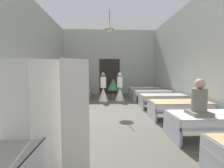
% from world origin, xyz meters
% --- Properties ---
extents(ground_plane, '(6.90, 10.82, 0.10)m').
position_xyz_m(ground_plane, '(0.00, 0.00, -0.05)').
color(ground_plane, '#59544C').
extents(room_shell, '(6.70, 10.42, 4.39)m').
position_xyz_m(room_shell, '(0.00, 1.31, 2.20)').
color(room_shell, '#B2B7AD').
rests_on(room_shell, ground).
extents(bed_left_row_1, '(1.90, 0.84, 0.57)m').
position_xyz_m(bed_left_row_1, '(-2.10, -2.21, 0.44)').
color(bed_left_row_1, '#B7BCC1').
rests_on(bed_left_row_1, ground).
extents(bed_right_row_1, '(1.90, 0.84, 0.57)m').
position_xyz_m(bed_right_row_1, '(2.10, -2.21, 0.44)').
color(bed_right_row_1, '#B7BCC1').
rests_on(bed_right_row_1, ground).
extents(bed_left_row_2, '(1.90, 0.84, 0.57)m').
position_xyz_m(bed_left_row_2, '(-2.10, -0.74, 0.44)').
color(bed_left_row_2, '#B7BCC1').
rests_on(bed_left_row_2, ground).
extents(bed_right_row_2, '(1.90, 0.84, 0.57)m').
position_xyz_m(bed_right_row_2, '(2.10, -0.74, 0.44)').
color(bed_right_row_2, '#B7BCC1').
rests_on(bed_right_row_2, ground).
extents(bed_left_row_3, '(1.90, 0.84, 0.57)m').
position_xyz_m(bed_left_row_3, '(-2.10, 0.74, 0.44)').
color(bed_left_row_3, '#B7BCC1').
rests_on(bed_left_row_3, ground).
extents(bed_right_row_3, '(1.90, 0.84, 0.57)m').
position_xyz_m(bed_right_row_3, '(2.10, 0.74, 0.44)').
color(bed_right_row_3, '#B7BCC1').
rests_on(bed_right_row_3, ground).
extents(bed_left_row_4, '(1.90, 0.84, 0.57)m').
position_xyz_m(bed_left_row_4, '(-2.10, 2.21, 0.44)').
color(bed_left_row_4, '#B7BCC1').
rests_on(bed_left_row_4, ground).
extents(bed_right_row_4, '(1.90, 0.84, 0.57)m').
position_xyz_m(bed_right_row_4, '(2.10, 2.21, 0.44)').
color(bed_right_row_4, '#B7BCC1').
rests_on(bed_right_row_4, ground).
extents(bed_left_row_5, '(1.90, 0.84, 0.57)m').
position_xyz_m(bed_left_row_5, '(-2.10, 3.68, 0.44)').
color(bed_left_row_5, '#B7BCC1').
rests_on(bed_left_row_5, ground).
extents(bed_right_row_5, '(1.90, 0.84, 0.57)m').
position_xyz_m(bed_right_row_5, '(2.10, 3.68, 0.44)').
color(bed_right_row_5, '#B7BCC1').
rests_on(bed_right_row_5, ground).
extents(nurse_near_aisle, '(0.52, 0.52, 1.49)m').
position_xyz_m(nurse_near_aisle, '(-0.41, 2.39, 0.53)').
color(nurse_near_aisle, white).
rests_on(nurse_near_aisle, ground).
extents(nurse_mid_aisle, '(0.52, 0.52, 1.49)m').
position_xyz_m(nurse_mid_aisle, '(0.46, 2.54, 0.53)').
color(nurse_mid_aisle, white).
rests_on(nurse_mid_aisle, ground).
extents(patient_seated_primary, '(0.44, 0.44, 0.80)m').
position_xyz_m(patient_seated_primary, '(1.75, -2.26, 0.87)').
color(patient_seated_primary, slate).
rests_on(patient_seated_primary, bed_right_row_1).
extents(potted_plant, '(0.64, 0.64, 1.17)m').
position_xyz_m(potted_plant, '(0.14, 2.84, 0.73)').
color(potted_plant, brown).
rests_on(potted_plant, ground).
extents(privacy_screen, '(1.23, 0.29, 1.70)m').
position_xyz_m(privacy_screen, '(-1.15, -3.33, 0.85)').
color(privacy_screen, silver).
rests_on(privacy_screen, ground).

